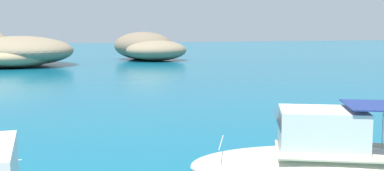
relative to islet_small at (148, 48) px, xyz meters
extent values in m
ellipsoid|color=#84755B|center=(-22.42, -5.04, 0.07)|extent=(21.43, 23.64, 4.57)
ellipsoid|color=#9E8966|center=(-22.56, -9.77, -0.69)|extent=(13.35, 12.53, 3.04)
ellipsoid|color=#84755B|center=(0.67, -2.68, -0.38)|extent=(13.03, 12.63, 3.68)
ellipsoid|color=#756651|center=(-1.18, 3.25, -0.66)|extent=(7.69, 7.74, 3.10)
ellipsoid|color=#756651|center=(-0.66, 1.08, 0.36)|extent=(14.37, 14.87, 5.14)
ellipsoid|color=#756651|center=(2.16, 2.48, 0.20)|extent=(6.14, 5.98, 4.83)
cube|color=#C6B793|center=(-14.21, -71.18, -0.69)|extent=(5.86, 4.78, 0.06)
cube|color=silver|center=(-15.27, -70.58, 0.02)|extent=(3.36, 3.11, 1.36)
cube|color=#2D4756|center=(-16.47, -69.90, 0.15)|extent=(1.19, 1.79, 0.72)
cylinder|color=silver|center=(-18.13, -68.95, -0.51)|extent=(1.03, 1.79, 0.04)
cylinder|color=silver|center=(-12.87, -70.77, 0.09)|extent=(0.03, 0.03, 1.55)
camera|label=1|loc=(-24.83, -82.89, 3.26)|focal=43.69mm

